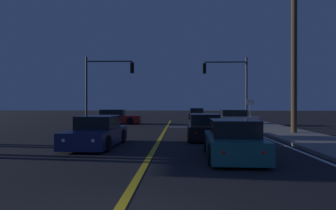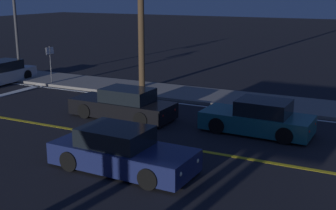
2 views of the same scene
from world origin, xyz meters
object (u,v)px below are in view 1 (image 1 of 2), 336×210
Objects in this scene: car_distant_tail_navy at (97,133)px; car_lead_oncoming_charcoal at (197,114)px; car_following_oncoming_silver at (231,118)px; car_side_waiting_teal at (233,141)px; traffic_signal_far_left at (103,80)px; car_mid_block_black at (204,128)px; traffic_signal_near_right at (231,80)px; street_sign_corner at (250,108)px; utility_pole_right at (294,42)px; car_parked_curb_red at (115,118)px.

car_lead_oncoming_charcoal is at bearing -101.49° from car_distant_tail_navy.
car_side_waiting_teal is at bearing 168.37° from car_following_oncoming_silver.
car_mid_block_black is at bearing -49.41° from traffic_signal_far_left.
car_mid_block_black is at bearing 97.10° from car_side_waiting_teal.
traffic_signal_near_right is (2.57, 16.27, 3.36)m from car_side_waiting_teal.
car_lead_oncoming_charcoal is 2.00× the size of street_sign_corner.
car_distant_tail_navy is (-4.98, -3.05, 0.00)m from car_mid_block_black.
traffic_signal_near_right is (2.41, -10.95, 3.36)m from car_lead_oncoming_charcoal.
car_lead_oncoming_charcoal is 0.42× the size of utility_pole_right.
traffic_signal_near_right reaches higher than car_lead_oncoming_charcoal.
traffic_signal_far_left is (-10.90, -1.65, 3.32)m from car_following_oncoming_silver.
car_mid_block_black is at bearing -90.54° from car_lead_oncoming_charcoal.
car_lead_oncoming_charcoal and car_side_waiting_teal have the same top height.
traffic_signal_near_right is at bearing 110.63° from street_sign_corner.
traffic_signal_near_right is 0.54× the size of utility_pole_right.
car_parked_curb_red is 2.09× the size of street_sign_corner.
car_lead_oncoming_charcoal is (0.71, 21.39, 0.00)m from car_mid_block_black.
street_sign_corner is (3.46, -13.75, 0.96)m from car_lead_oncoming_charcoal.
traffic_signal_near_right reaches higher than car_following_oncoming_silver.
utility_pole_right is (12.94, -9.54, 5.00)m from car_parked_curb_red.
car_distant_tail_navy is at bearing 146.72° from car_following_oncoming_silver.
car_following_oncoming_silver is 16.72m from car_side_waiting_teal.
car_following_oncoming_silver is 1.00× the size of car_mid_block_black.
car_lead_oncoming_charcoal is 0.77× the size of traffic_signal_near_right.
car_following_oncoming_silver is at bearing -119.03° from car_distant_tail_navy.
car_mid_block_black and car_side_waiting_teal have the same top height.
car_mid_block_black is at bearing -118.61° from street_sign_corner.
street_sign_corner is (11.54, -4.18, 0.96)m from car_parked_curb_red.
car_distant_tail_navy is 2.04× the size of street_sign_corner.
traffic_signal_far_left is at bearing 153.07° from utility_pole_right.
car_following_oncoming_silver and car_side_waiting_teal have the same top height.
traffic_signal_far_left is (-2.76, 12.09, 3.32)m from car_distant_tail_navy.
car_side_waiting_teal is 1.91× the size of street_sign_corner.
street_sign_corner is at bearing -6.70° from traffic_signal_far_left.
traffic_signal_far_left reaches higher than car_side_waiting_teal.
car_distant_tail_navy is (-8.14, -13.73, 0.00)m from car_following_oncoming_silver.
car_distant_tail_navy is 0.43× the size of utility_pole_right.
traffic_signal_near_right is (3.11, 10.44, 3.36)m from car_mid_block_black.
street_sign_corner is (9.15, 10.69, 0.95)m from car_distant_tail_navy.
traffic_signal_near_right is (8.10, 13.49, 3.36)m from car_distant_tail_navy.
utility_pole_right is (13.31, -6.76, 1.68)m from traffic_signal_far_left.
street_sign_corner is at bearing 62.60° from car_mid_block_black.
car_following_oncoming_silver is at bearing 82.79° from car_side_waiting_teal.
car_following_oncoming_silver is 2.07× the size of street_sign_corner.
traffic_signal_far_left reaches higher than street_sign_corner.
traffic_signal_far_left is at bearing 131.80° from car_mid_block_black.
car_distant_tail_navy is at bearing -130.57° from street_sign_corner.
car_following_oncoming_silver is at bearing 74.76° from car_mid_block_black.
traffic_signal_near_right is at bearing 81.08° from car_parked_curb_red.
traffic_signal_far_left is at bearing 95.98° from car_following_oncoming_silver.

